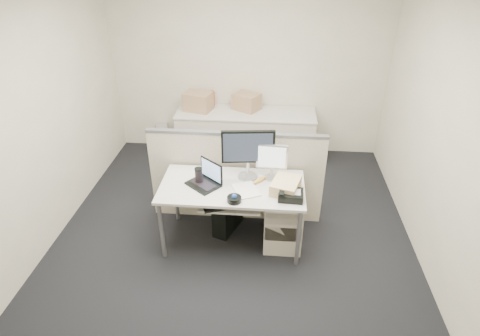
# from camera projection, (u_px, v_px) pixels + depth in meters

# --- Properties ---
(floor) EXTENTS (4.00, 4.50, 0.01)m
(floor) POSITION_uv_depth(u_px,v_px,m) (233.00, 240.00, 4.54)
(floor) COLOR black
(floor) RESTS_ON ground
(wall_back) EXTENTS (4.00, 0.02, 2.70)m
(wall_back) POSITION_uv_depth(u_px,v_px,m) (248.00, 64.00, 5.77)
(wall_back) COLOR #B5AF9D
(wall_back) RESTS_ON ground
(wall_front) EXTENTS (4.00, 0.02, 2.70)m
(wall_front) POSITION_uv_depth(u_px,v_px,m) (182.00, 334.00, 1.92)
(wall_front) COLOR #B5AF9D
(wall_front) RESTS_ON ground
(wall_left) EXTENTS (0.02, 4.50, 2.70)m
(wall_left) POSITION_uv_depth(u_px,v_px,m) (32.00, 124.00, 3.99)
(wall_left) COLOR #B5AF9D
(wall_left) RESTS_ON ground
(wall_right) EXTENTS (0.02, 4.50, 2.70)m
(wall_right) POSITION_uv_depth(u_px,v_px,m) (447.00, 140.00, 3.70)
(wall_right) COLOR #B5AF9D
(wall_right) RESTS_ON ground
(desk) EXTENTS (1.50, 0.75, 0.73)m
(desk) POSITION_uv_depth(u_px,v_px,m) (232.00, 191.00, 4.19)
(desk) COLOR #B2AFA7
(desk) RESTS_ON floor
(keyboard_tray) EXTENTS (0.62, 0.32, 0.02)m
(keyboard_tray) POSITION_uv_depth(u_px,v_px,m) (230.00, 204.00, 4.06)
(keyboard_tray) COLOR #B2AFA7
(keyboard_tray) RESTS_ON desk
(drawer_pedestal) EXTENTS (0.40, 0.55, 0.65)m
(drawer_pedestal) POSITION_uv_depth(u_px,v_px,m) (283.00, 217.00, 4.37)
(drawer_pedestal) COLOR beige
(drawer_pedestal) RESTS_ON floor
(cubicle_partition) EXTENTS (2.00, 0.06, 1.10)m
(cubicle_partition) POSITION_uv_depth(u_px,v_px,m) (236.00, 178.00, 4.63)
(cubicle_partition) COLOR #C0B89E
(cubicle_partition) RESTS_ON floor
(back_counter) EXTENTS (2.00, 0.60, 0.72)m
(back_counter) POSITION_uv_depth(u_px,v_px,m) (246.00, 136.00, 6.00)
(back_counter) COLOR beige
(back_counter) RESTS_ON floor
(monitor_main) EXTENTS (0.57, 0.27, 0.55)m
(monitor_main) POSITION_uv_depth(u_px,v_px,m) (248.00, 155.00, 4.16)
(monitor_main) COLOR black
(monitor_main) RESTS_ON desk
(monitor_small) EXTENTS (0.33, 0.18, 0.40)m
(monitor_small) POSITION_uv_depth(u_px,v_px,m) (272.00, 162.00, 4.18)
(monitor_small) COLOR #B7B7BC
(monitor_small) RESTS_ON desk
(laptop) EXTENTS (0.41, 0.40, 0.24)m
(laptop) POSITION_uv_depth(u_px,v_px,m) (203.00, 175.00, 4.10)
(laptop) COLOR black
(laptop) RESTS_ON desk
(trackball) EXTENTS (0.18, 0.18, 0.05)m
(trackball) POSITION_uv_depth(u_px,v_px,m) (234.00, 199.00, 3.90)
(trackball) COLOR black
(trackball) RESTS_ON desk
(desk_phone) EXTENTS (0.25, 0.21, 0.08)m
(desk_phone) POSITION_uv_depth(u_px,v_px,m) (291.00, 195.00, 3.94)
(desk_phone) COLOR black
(desk_phone) RESTS_ON desk
(paper_stack) EXTENTS (0.32, 0.35, 0.01)m
(paper_stack) POSITION_uv_depth(u_px,v_px,m) (246.00, 190.00, 4.08)
(paper_stack) COLOR silver
(paper_stack) RESTS_ON desk
(sticky_pad) EXTENTS (0.09, 0.09, 0.01)m
(sticky_pad) POSITION_uv_depth(u_px,v_px,m) (248.00, 196.00, 3.99)
(sticky_pad) COLOR yellow
(sticky_pad) RESTS_ON desk
(travel_mug) EXTENTS (0.10, 0.10, 0.17)m
(travel_mug) POSITION_uv_depth(u_px,v_px,m) (199.00, 176.00, 4.16)
(travel_mug) COLOR black
(travel_mug) RESTS_ON desk
(banana) EXTENTS (0.16, 0.17, 0.04)m
(banana) POSITION_uv_depth(u_px,v_px,m) (259.00, 180.00, 4.22)
(banana) COLOR gold
(banana) RESTS_ON desk
(cellphone) EXTENTS (0.07, 0.11, 0.01)m
(cellphone) POSITION_uv_depth(u_px,v_px,m) (243.00, 175.00, 4.32)
(cellphone) COLOR black
(cellphone) RESTS_ON desk
(manila_folders) EXTENTS (0.34, 0.39, 0.12)m
(manila_folders) POSITION_uv_depth(u_px,v_px,m) (286.00, 186.00, 4.05)
(manila_folders) COLOR #CEB481
(manila_folders) RESTS_ON desk
(keyboard) EXTENTS (0.47, 0.30, 0.02)m
(keyboard) POSITION_uv_depth(u_px,v_px,m) (225.00, 205.00, 4.02)
(keyboard) COLOR black
(keyboard) RESTS_ON keyboard_tray
(pc_tower_desk) EXTENTS (0.32, 0.48, 0.42)m
(pc_tower_desk) POSITION_uv_depth(u_px,v_px,m) (228.00, 214.00, 4.60)
(pc_tower_desk) COLOR black
(pc_tower_desk) RESTS_ON floor
(pc_tower_spare_dark) EXTENTS (0.29, 0.46, 0.40)m
(pc_tower_spare_dark) POSITION_uv_depth(u_px,v_px,m) (173.00, 152.00, 5.91)
(pc_tower_spare_dark) COLOR black
(pc_tower_spare_dark) RESTS_ON floor
(pc_tower_spare_silver) EXTENTS (0.29, 0.44, 0.38)m
(pc_tower_spare_silver) POSITION_uv_depth(u_px,v_px,m) (163.00, 140.00, 6.27)
(pc_tower_spare_silver) COLOR #B7B7BC
(pc_tower_spare_silver) RESTS_ON floor
(cardboard_box_left) EXTENTS (0.44, 0.37, 0.29)m
(cardboard_box_left) POSITION_uv_depth(u_px,v_px,m) (198.00, 102.00, 5.83)
(cardboard_box_left) COLOR tan
(cardboard_box_left) RESTS_ON back_counter
(cardboard_box_right) EXTENTS (0.45, 0.42, 0.26)m
(cardboard_box_right) POSITION_uv_depth(u_px,v_px,m) (247.00, 102.00, 5.86)
(cardboard_box_right) COLOR tan
(cardboard_box_right) RESTS_ON back_counter
(red_binder) EXTENTS (0.13, 0.28, 0.25)m
(red_binder) POSITION_uv_depth(u_px,v_px,m) (209.00, 102.00, 5.88)
(red_binder) COLOR #AF2004
(red_binder) RESTS_ON back_counter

